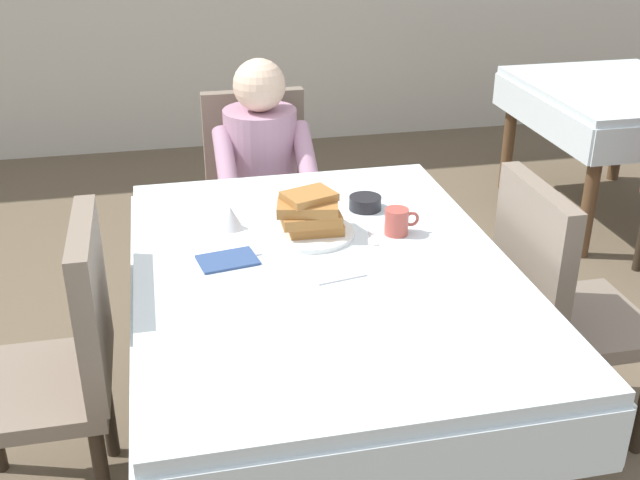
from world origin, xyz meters
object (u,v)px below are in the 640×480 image
Objects in this scene: dining_table_main at (324,291)px; breakfast_stack at (310,213)px; diner_person at (263,169)px; plate_breakfast at (311,233)px; cup_coffee at (397,221)px; fork_left_of_plate at (253,242)px; chair_left_side at (63,355)px; chair_right_side at (555,298)px; bowl_butter at (365,203)px; syrup_pitcher at (231,218)px; background_table_far at (616,107)px; chair_diner at (258,186)px; spoon_near_edge at (342,279)px; knife_right_of_plate at (370,231)px.

dining_table_main is 7.00× the size of breakfast_stack.
diner_person reaches higher than plate_breakfast.
fork_left_of_plate is at bearing 176.42° from cup_coffee.
cup_coffee is at bearing -81.48° from chair_left_side.
chair_right_side is at bearing -90.00° from chair_left_side.
bowl_butter is (1.00, 0.37, 0.23)m from chair_left_side.
breakfast_stack is (-0.77, 0.20, 0.29)m from chair_right_side.
dining_table_main is 0.41m from syrup_pitcher.
bowl_butter is at bearing 112.00° from diner_person.
plate_breakfast reaches higher than background_table_far.
breakfast_stack is (0.04, -0.97, 0.29)m from chair_diner.
chair_left_side is at bearing -171.48° from cup_coffee.
chair_left_side is at bearing -90.00° from chair_right_side.
plate_breakfast is at bearing -143.48° from background_table_far.
syrup_pitcher is 0.53× the size of spoon_near_edge.
chair_right_side is 4.27× the size of breakfast_stack.
spoon_near_edge is (0.27, -0.41, -0.04)m from syrup_pitcher.
plate_breakfast reaches higher than knife_right_of_plate.
bowl_butter is at bearing 7.44° from syrup_pitcher.
dining_table_main is at bearing -90.00° from chair_right_side.
fork_left_of_plate is 1.20× the size of spoon_near_edge.
chair_right_side is 3.32× the size of plate_breakfast.
spoon_near_edge is at bearing 93.40° from diner_person.
chair_left_side is 5.17× the size of fork_left_of_plate.
plate_breakfast is 0.26m from syrup_pitcher.
chair_left_side is at bearing -149.96° from syrup_pitcher.
bowl_butter is at bearing 102.54° from cup_coffee.
fork_left_of_plate is at bearing -156.04° from bowl_butter.
chair_right_side is 2.06m from background_table_far.
plate_breakfast is at bearing -75.17° from chair_left_side.
syrup_pitcher is (-0.51, 0.15, -0.01)m from cup_coffee.
breakfast_stack is (0.00, 0.20, 0.17)m from dining_table_main.
spoon_near_edge is at bearing -84.50° from breakfast_stack.
bowl_butter is (0.26, -0.80, 0.23)m from chair_diner.
diner_person is 0.85m from fork_left_of_plate.
background_table_far is at bearing -60.37° from fork_left_of_plate.
fork_left_of_plate is (-0.15, -0.83, 0.07)m from diner_person.
knife_right_of_plate is (0.19, -0.02, -0.01)m from plate_breakfast.
diner_person reaches higher than chair_left_side.
background_table_far is at bearing -162.01° from diner_person.
bowl_butter is (-0.54, 0.37, 0.23)m from chair_right_side.
cup_coffee reaches higher than dining_table_main.
cup_coffee is 0.10× the size of background_table_far.
bowl_butter is at bearing -70.81° from fork_left_of_plate.
chair_right_side is 0.85m from breakfast_stack.
chair_left_side and chair_right_side have the same top height.
diner_person is at bearing -162.01° from background_table_far.
plate_breakfast is 1.40× the size of knife_right_of_plate.
chair_left_side is at bearing 180.00° from dining_table_main.
bowl_butter is at bearing -124.03° from chair_right_side.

